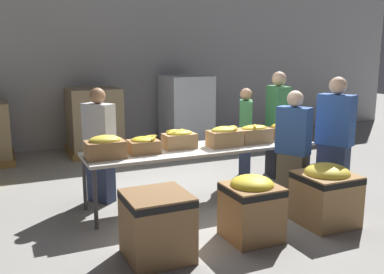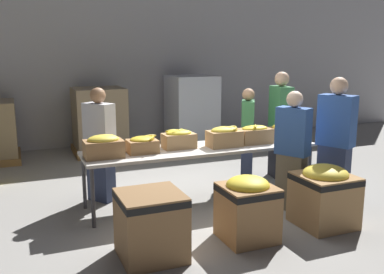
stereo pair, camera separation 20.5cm
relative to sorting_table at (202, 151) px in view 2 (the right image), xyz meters
The scene contains 19 objects.
ground_plane 0.74m from the sorting_table, ahead, with size 30.00×30.00×0.00m, color gray.
wall_back 4.55m from the sorting_table, 90.00° to the left, with size 16.00×0.08×4.00m.
sorting_table is the anchor object (origin of this frame).
banana_box_0 1.39m from the sorting_table, behind, with size 0.48×0.31×0.29m.
banana_box_1 0.87m from the sorting_table, behind, with size 0.41×0.34×0.23m.
banana_box_2 0.37m from the sorting_table, 166.01° to the left, with size 0.44×0.27×0.27m.
banana_box_3 0.37m from the sorting_table, 13.52° to the right, with size 0.47×0.31×0.30m.
banana_box_4 0.83m from the sorting_table, ahead, with size 0.48×0.30×0.29m.
banana_box_5 1.37m from the sorting_table, ahead, with size 0.39×0.27×0.26m.
volunteer_0 1.80m from the sorting_table, 20.20° to the left, with size 0.32×0.51×1.77m.
volunteer_1 1.22m from the sorting_table, 36.78° to the right, with size 0.39×0.48×1.60m.
volunteer_2 1.39m from the sorting_table, 33.68° to the left, with size 0.38×0.45×1.51m.
volunteer_3 1.82m from the sorting_table, 25.92° to the right, with size 0.41×0.53×1.76m.
volunteer_4 1.43m from the sorting_table, 155.24° to the left, with size 0.43×0.48×1.61m.
donation_bin_0 1.80m from the sorting_table, 130.92° to the right, with size 0.64×0.64×0.69m.
donation_bin_1 1.38m from the sorting_table, 91.27° to the right, with size 0.58×0.58×0.74m.
donation_bin_2 1.72m from the sorting_table, 52.12° to the right, with size 0.64×0.64×0.76m.
pallet_stack_0 3.75m from the sorting_table, 69.88° to the left, with size 1.07×1.07×1.57m.
pallet_stack_1 3.63m from the sorting_table, 102.30° to the left, with size 1.10×1.10×1.36m.
Camera 2 is at (-2.33, -5.29, 2.09)m, focal length 40.00 mm.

